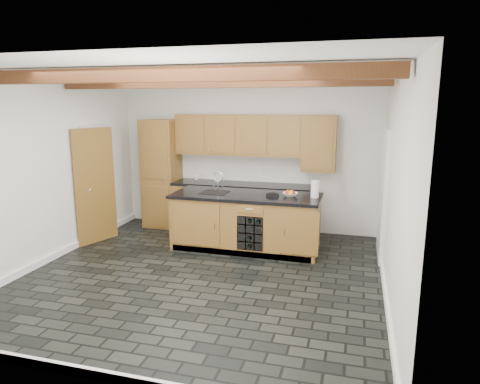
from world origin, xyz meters
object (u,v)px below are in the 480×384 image
object	(u,v)px
fruit_bowl	(290,194)
paper_towel	(315,189)
kitchen_scale	(272,195)
island	(246,221)

from	to	relation	value
fruit_bowl	paper_towel	size ratio (longest dim) A/B	0.90
kitchen_scale	paper_towel	size ratio (longest dim) A/B	0.72
island	paper_towel	distance (m)	1.27
island	paper_towel	bearing A→B (deg)	3.57
island	paper_towel	size ratio (longest dim) A/B	9.15
island	paper_towel	xyz separation A→B (m)	(1.11, 0.07, 0.60)
kitchen_scale	paper_towel	distance (m)	0.69
paper_towel	kitchen_scale	bearing A→B (deg)	-172.09
kitchen_scale	island	bearing A→B (deg)	178.23
kitchen_scale	paper_towel	xyz separation A→B (m)	(0.67, 0.09, 0.11)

